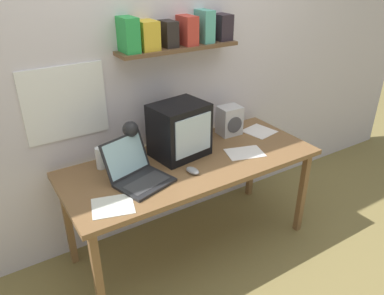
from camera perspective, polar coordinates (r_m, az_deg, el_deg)
name	(u,v)px	position (r m, az deg, el deg)	size (l,w,h in m)	color
ground_plane	(192,244)	(2.96, 0.00, -14.44)	(12.00, 12.00, 0.00)	olive
back_wall	(158,63)	(2.68, -5.17, 12.77)	(5.60, 0.24, 2.60)	silver
corner_desk	(192,168)	(2.57, 0.00, -3.15)	(1.75, 0.73, 0.73)	brown
crt_monitor	(179,130)	(2.54, -1.92, 2.65)	(0.40, 0.33, 0.37)	black
laptop	(136,171)	(2.32, -8.48, -3.56)	(0.40, 0.41, 0.25)	#232326
desk_lamp	(131,136)	(2.42, -9.35, 1.71)	(0.13, 0.18, 0.32)	#232326
juice_glass	(101,159)	(2.49, -13.75, -1.72)	(0.06, 0.06, 0.15)	white
space_heater	(229,120)	(2.90, 5.73, 4.13)	(0.18, 0.15, 0.22)	silver
computer_mouse	(193,171)	(2.39, 0.09, -3.54)	(0.08, 0.11, 0.03)	gray
loose_paper_near_laptop	(259,131)	(3.01, 10.21, 2.45)	(0.25, 0.25, 0.00)	white
open_notebook	(113,206)	(2.14, -11.98, -8.71)	(0.28, 0.26, 0.00)	silver
loose_paper_near_monitor	(245,153)	(2.66, 8.04, -0.80)	(0.30, 0.25, 0.00)	white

